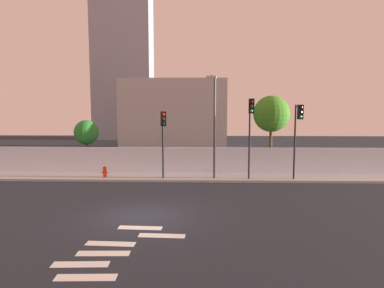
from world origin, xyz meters
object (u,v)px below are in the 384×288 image
traffic_light_left (298,126)px  fire_hydrant (105,171)px  traffic_light_right (163,130)px  street_lamp_curbside (214,119)px  roadside_tree_leftmost (86,133)px  roadside_tree_midleft (271,114)px  traffic_light_center (251,122)px

traffic_light_left → fire_hydrant: size_ratio=6.54×
traffic_light_right → fire_hydrant: size_ratio=5.99×
street_lamp_curbside → roadside_tree_leftmost: street_lamp_curbside is taller
traffic_light_left → roadside_tree_midleft: (-1.00, 3.52, 0.62)m
traffic_light_right → street_lamp_curbside: size_ratio=0.67×
traffic_light_right → fire_hydrant: bearing=165.9°
traffic_light_left → fire_hydrant: bearing=176.7°
traffic_light_left → roadside_tree_midleft: size_ratio=0.86×
street_lamp_curbside → traffic_light_right: bearing=-167.4°
traffic_light_center → fire_hydrant: (-9.49, 0.92, -3.36)m
street_lamp_curbside → fire_hydrant: (-7.24, 0.30, -3.51)m
roadside_tree_leftmost → roadside_tree_midleft: bearing=0.0°
roadside_tree_midleft → street_lamp_curbside: bearing=-143.8°
traffic_light_center → roadside_tree_leftmost: traffic_light_center is taller
traffic_light_left → traffic_light_right: traffic_light_left is taller
traffic_light_right → street_lamp_curbside: street_lamp_curbside is taller
traffic_light_center → street_lamp_curbside: 2.33m
street_lamp_curbside → roadside_tree_leftmost: bearing=161.6°
traffic_light_left → street_lamp_curbside: (-5.23, 0.43, 0.41)m
roadside_tree_leftmost → traffic_light_right: bearing=-32.0°
traffic_light_right → fire_hydrant: traffic_light_right is taller
traffic_light_left → fire_hydrant: traffic_light_left is taller
traffic_light_center → fire_hydrant: bearing=174.5°
roadside_tree_leftmost → fire_hydrant: bearing=-53.6°
traffic_light_left → roadside_tree_midleft: 3.71m
traffic_light_center → roadside_tree_midleft: size_ratio=0.93×
traffic_light_center → traffic_light_right: 5.48m
street_lamp_curbside → roadside_tree_leftmost: 9.86m
fire_hydrant → roadside_tree_midleft: bearing=13.7°
roadside_tree_leftmost → traffic_light_left: bearing=-13.6°
traffic_light_right → street_lamp_curbside: 3.35m
roadside_tree_midleft → roadside_tree_leftmost: bearing=180.0°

